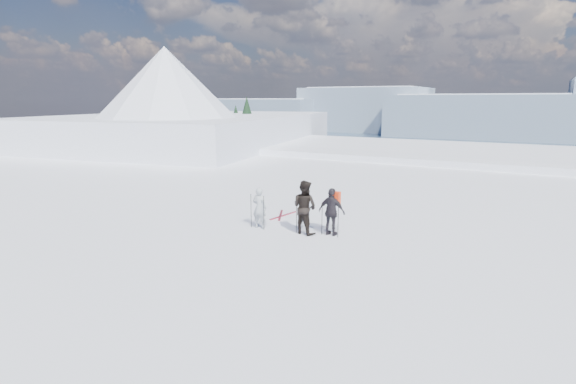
{
  "coord_description": "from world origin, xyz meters",
  "views": [
    {
      "loc": [
        5.85,
        -10.44,
        4.75
      ],
      "look_at": [
        -1.51,
        3.0,
        1.56
      ],
      "focal_mm": 28.0,
      "sensor_mm": 36.0,
      "label": 1
    }
  ],
  "objects_px": {
    "skier_dark": "(305,207)",
    "skier_pack": "(332,212)",
    "skis_loose": "(282,215)",
    "skier_grey": "(259,208)"
  },
  "relations": [
    {
      "from": "skier_dark",
      "to": "skier_pack",
      "type": "xyz_separation_m",
      "value": [
        0.94,
        0.26,
        -0.12
      ]
    },
    {
      "from": "skis_loose",
      "to": "skier_dark",
      "type": "bearing_deg",
      "value": -42.59
    },
    {
      "from": "skier_grey",
      "to": "skis_loose",
      "type": "bearing_deg",
      "value": -90.43
    },
    {
      "from": "skier_dark",
      "to": "skis_loose",
      "type": "distance_m",
      "value": 2.79
    },
    {
      "from": "skier_dark",
      "to": "skis_loose",
      "type": "bearing_deg",
      "value": -29.56
    },
    {
      "from": "skier_dark",
      "to": "skier_pack",
      "type": "relative_size",
      "value": 1.14
    },
    {
      "from": "skier_grey",
      "to": "skier_pack",
      "type": "distance_m",
      "value": 2.76
    },
    {
      "from": "skier_grey",
      "to": "skier_dark",
      "type": "height_order",
      "value": "skier_dark"
    },
    {
      "from": "skier_grey",
      "to": "skier_pack",
      "type": "relative_size",
      "value": 0.91
    },
    {
      "from": "skier_pack",
      "to": "skis_loose",
      "type": "bearing_deg",
      "value": -25.74
    }
  ]
}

